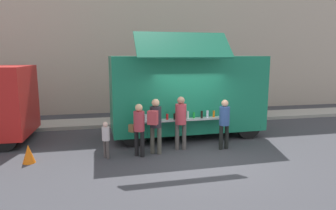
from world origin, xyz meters
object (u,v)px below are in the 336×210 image
Objects in this scene: customer_front_ordering at (181,118)px; customer_rear_waiting at (139,125)px; food_truck_main at (186,93)px; customer_mid_with_backpack at (155,121)px; customer_extra_browsing at (224,120)px; child_near_queue at (106,136)px; trash_bin at (256,109)px; traffic_cone_orange at (29,154)px.

customer_rear_waiting is (-1.43, -0.36, -0.08)m from customer_front_ordering.
food_truck_main is 2.99m from customer_rear_waiting.
customer_mid_with_backpack reaches higher than customer_extra_browsing.
child_near_queue is at bearing 120.30° from customer_mid_with_backpack.
food_truck_main is 3.48× the size of customer_rear_waiting.
trash_bin is (4.26, 2.32, -1.20)m from food_truck_main.
child_near_queue is (-3.08, -1.99, -0.99)m from food_truck_main.
customer_extra_browsing reaches higher than customer_rear_waiting.
customer_front_ordering reaches higher than child_near_queue.
trash_bin reaches higher than traffic_cone_orange.
trash_bin is at bearing -39.03° from customer_front_ordering.
customer_front_ordering is at bearing -25.65° from child_near_queue.
customer_front_ordering reaches higher than customer_mid_with_backpack.
child_near_queue is (-7.34, -4.31, 0.21)m from trash_bin.
trash_bin is 0.53× the size of customer_mid_with_backpack.
customer_extra_browsing is at bearing -46.06° from customer_rear_waiting.
traffic_cone_orange is 0.31× the size of customer_mid_with_backpack.
traffic_cone_orange is at bearing 105.21° from customer_front_ordering.
trash_bin is 0.56× the size of customer_extra_browsing.
traffic_cone_orange is at bearing 79.29° from customer_extra_browsing.
customer_mid_with_backpack is 1.58m from child_near_queue.
customer_rear_waiting is at bearing 81.27° from customer_extra_browsing.
customer_rear_waiting is (-6.34, -4.35, 0.51)m from trash_bin.
customer_extra_browsing is at bearing -32.22° from child_near_queue.
customer_extra_browsing is (2.32, 0.01, -0.08)m from customer_mid_with_backpack.
customer_mid_with_backpack is at bearing -31.40° from child_near_queue.
traffic_cone_orange is 0.33× the size of customer_extra_browsing.
child_near_queue is at bearing -1.19° from traffic_cone_orange.
food_truck_main is 3.25× the size of customer_mid_with_backpack.
customer_front_ordering is 2.48m from child_near_queue.
food_truck_main is 4.99m from trash_bin.
trash_bin is 8.51m from child_near_queue.
child_near_queue is (-1.53, -0.05, -0.41)m from customer_mid_with_backpack.
traffic_cone_orange is (-5.30, -1.94, -1.40)m from food_truck_main.
food_truck_main is 6.08× the size of trash_bin.
food_truck_main is at bearing -0.33° from child_near_queue.
food_truck_main is 5.82m from traffic_cone_orange.
customer_mid_with_backpack reaches higher than traffic_cone_orange.
traffic_cone_orange is 4.72m from customer_front_ordering.
customer_rear_waiting is 2.85m from customer_extra_browsing.
trash_bin is at bearing -50.23° from customer_extra_browsing.
customer_front_ordering is at bearing -140.90° from trash_bin.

